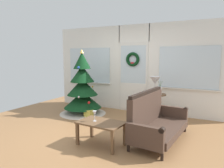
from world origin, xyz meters
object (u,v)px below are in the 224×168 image
settee_sofa (155,121)px  coffee_table (101,125)px  flower_vase (160,90)px  wine_glass (95,114)px  gift_box (89,114)px  table_lamp (155,83)px  christmas_tree (83,91)px  side_table (156,102)px

settee_sofa → coffee_table: 1.08m
flower_vase → coffee_table: size_ratio=0.40×
wine_glass → gift_box: size_ratio=0.97×
flower_vase → table_lamp: bearing=148.0°
table_lamp → coffee_table: 2.13m
christmas_tree → flower_vase: bearing=6.5°
settee_sofa → gift_box: 2.12m
coffee_table → table_lamp: bearing=77.0°
table_lamp → coffee_table: table_lamp is taller
side_table → gift_box: bearing=-161.0°
christmas_tree → wine_glass: bearing=-49.6°
side_table → table_lamp: size_ratio=1.55×
christmas_tree → table_lamp: christmas_tree is taller
gift_box → flower_vase: bearing=16.2°
side_table → settee_sofa: bearing=-76.4°
settee_sofa → coffee_table: settee_sofa is taller
side_table → flower_vase: flower_vase is taller
side_table → wine_glass: 2.07m
wine_glass → settee_sofa: bearing=36.7°
side_table → coffee_table: 2.03m
flower_vase → gift_box: bearing=-163.8°
settee_sofa → table_lamp: (-0.36, 1.29, 0.59)m
christmas_tree → gift_box: (0.38, -0.27, -0.56)m
flower_vase → gift_box: (-1.78, -0.52, -0.70)m
table_lamp → side_table: bearing=-33.7°
christmas_tree → gift_box: size_ratio=9.13×
side_table → christmas_tree: bearing=-171.6°
wine_glass → gift_box: (-1.04, 1.38, -0.48)m
settee_sofa → wine_glass: bearing=-143.3°
christmas_tree → wine_glass: size_ratio=9.43×
flower_vase → gift_box: flower_vase is taller
christmas_tree → flower_vase: size_ratio=5.25×
table_lamp → gift_box: size_ratio=2.19×
settee_sofa → table_lamp: size_ratio=3.81×
side_table → coffee_table: bearing=-104.9°
gift_box → coffee_table: bearing=-49.7°
gift_box → settee_sofa: bearing=-18.7°
coffee_table → gift_box: 1.82m
settee_sofa → wine_glass: 1.20m
table_lamp → flower_vase: size_ratio=1.26×
christmas_tree → side_table: christmas_tree is taller
side_table → flower_vase: 0.34m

